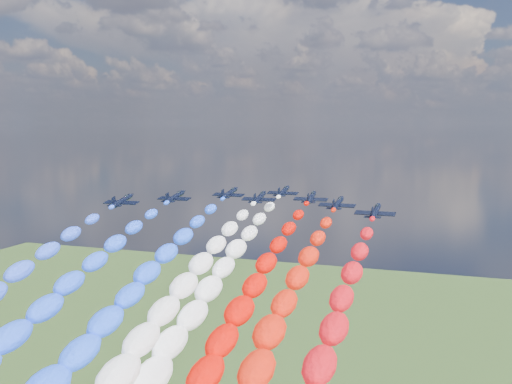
% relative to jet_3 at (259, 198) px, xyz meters
% --- Properties ---
extents(jet_0, '(8.95, 12.02, 4.55)m').
position_rel_jet_3_xyz_m(jet_0, '(-29.60, -16.47, 0.00)').
color(jet_0, black).
extents(jet_1, '(8.90, 11.98, 4.55)m').
position_rel_jet_3_xyz_m(jet_1, '(-20.90, -5.42, 0.00)').
color(jet_1, black).
extents(trail_1, '(6.57, 109.86, 39.13)m').
position_rel_jet_3_xyz_m(trail_1, '(-20.90, -61.84, -17.16)').
color(trail_1, blue).
extents(jet_2, '(9.25, 12.23, 4.55)m').
position_rel_jet_3_xyz_m(jet_2, '(-10.69, 6.45, 0.00)').
color(jet_2, black).
extents(trail_2, '(6.57, 109.86, 39.13)m').
position_rel_jet_3_xyz_m(trail_2, '(-10.69, -49.97, -17.16)').
color(trail_2, '#2050FB').
extents(jet_3, '(8.95, 12.01, 4.55)m').
position_rel_jet_3_xyz_m(jet_3, '(0.00, 0.00, 0.00)').
color(jet_3, black).
extents(trail_3, '(6.57, 109.86, 39.13)m').
position_rel_jet_3_xyz_m(trail_3, '(-0.00, -56.42, -17.16)').
color(trail_3, white).
extents(jet_4, '(8.66, 11.81, 4.55)m').
position_rel_jet_3_xyz_m(jet_4, '(1.92, 15.02, 0.00)').
color(jet_4, black).
extents(trail_4, '(6.57, 109.86, 39.13)m').
position_rel_jet_3_xyz_m(trail_4, '(1.92, -41.40, -17.16)').
color(trail_4, white).
extents(jet_5, '(9.10, 12.13, 4.55)m').
position_rel_jet_3_xyz_m(jet_5, '(12.32, 4.34, 0.00)').
color(jet_5, black).
extents(trail_5, '(6.57, 109.86, 39.13)m').
position_rel_jet_3_xyz_m(trail_5, '(12.32, -52.08, -17.16)').
color(trail_5, red).
extents(jet_6, '(8.98, 12.04, 4.55)m').
position_rel_jet_3_xyz_m(jet_6, '(20.81, -4.60, 0.00)').
color(jet_6, black).
extents(trail_6, '(6.57, 109.86, 39.13)m').
position_rel_jet_3_xyz_m(trail_6, '(20.81, -61.02, -17.16)').
color(trail_6, red).
extents(jet_7, '(8.83, 11.93, 4.55)m').
position_rel_jet_3_xyz_m(jet_7, '(30.90, -14.53, 0.00)').
color(jet_7, black).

